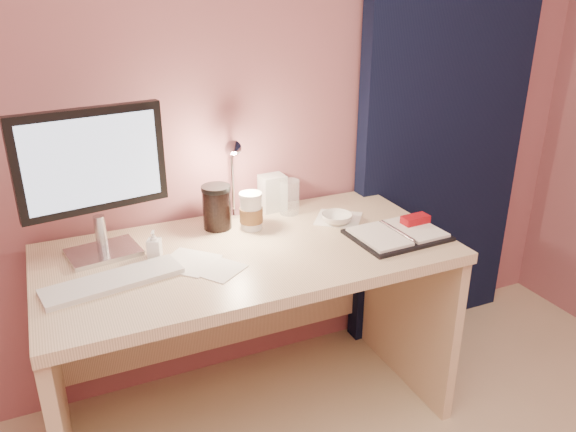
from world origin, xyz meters
name	(u,v)px	position (x,y,z in m)	size (l,w,h in m)	color
room	(430,94)	(0.95, 1.69, 1.14)	(3.50, 3.50, 3.50)	#C6B28E
desk	(243,296)	(0.00, 1.45, 0.50)	(1.40, 0.70, 0.73)	beige
monitor	(92,170)	(-0.46, 1.54, 1.03)	(0.47, 0.20, 0.50)	silver
keyboard	(113,281)	(-0.46, 1.32, 0.74)	(0.42, 0.12, 0.02)	silver
planner	(399,233)	(0.53, 1.26, 0.74)	(0.34, 0.26, 0.05)	black
paper_a	(218,269)	(-0.14, 1.28, 0.73)	(0.14, 0.14, 0.00)	white
paper_b	(338,219)	(0.41, 1.48, 0.73)	(0.17, 0.17, 0.00)	white
paper_c	(189,262)	(-0.21, 1.36, 0.73)	(0.17, 0.17, 0.00)	white
coffee_cup	(251,212)	(0.07, 1.54, 0.80)	(0.09, 0.09, 0.14)	white
clear_cup	(289,197)	(0.26, 1.62, 0.80)	(0.08, 0.08, 0.14)	white
bowl	(337,219)	(0.39, 1.45, 0.75)	(0.12, 0.12, 0.04)	white
lotion_bottle	(154,244)	(-0.31, 1.45, 0.78)	(0.04, 0.04, 0.10)	white
dark_jar	(217,209)	(-0.04, 1.60, 0.80)	(0.10, 0.10, 0.15)	black
product_box	(273,193)	(0.22, 1.68, 0.80)	(0.10, 0.08, 0.15)	silver
desk_lamp	(244,170)	(0.08, 1.61, 0.94)	(0.11, 0.20, 0.33)	silver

